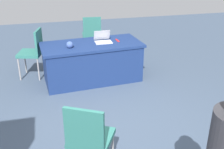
{
  "coord_description": "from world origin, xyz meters",
  "views": [
    {
      "loc": [
        0.75,
        2.92,
        2.35
      ],
      "look_at": [
        -0.04,
        -0.21,
        0.9
      ],
      "focal_mm": 43.98,
      "sensor_mm": 36.0,
      "label": 1
    }
  ],
  "objects_px": {
    "chair_tucked_left": "(89,137)",
    "chair_by_pillar": "(33,50)",
    "chair_aisle": "(92,33)",
    "laptop_silver": "(103,40)",
    "yarn_ball": "(70,45)",
    "scissors_red": "(117,40)",
    "table_foreground": "(92,62)"
  },
  "relations": [
    {
      "from": "chair_aisle",
      "to": "laptop_silver",
      "type": "relative_size",
      "value": 3.02
    },
    {
      "from": "chair_aisle",
      "to": "scissors_red",
      "type": "xyz_separation_m",
      "value": [
        -0.27,
        1.34,
        0.2
      ]
    },
    {
      "from": "chair_tucked_left",
      "to": "table_foreground",
      "type": "bearing_deg",
      "value": 108.3
    },
    {
      "from": "laptop_silver",
      "to": "chair_tucked_left",
      "type": "bearing_deg",
      "value": 74.57
    },
    {
      "from": "yarn_ball",
      "to": "scissors_red",
      "type": "bearing_deg",
      "value": -166.73
    },
    {
      "from": "scissors_red",
      "to": "table_foreground",
      "type": "bearing_deg",
      "value": -85.61
    },
    {
      "from": "scissors_red",
      "to": "chair_by_pillar",
      "type": "bearing_deg",
      "value": -105.58
    },
    {
      "from": "table_foreground",
      "to": "chair_tucked_left",
      "type": "height_order",
      "value": "chair_tucked_left"
    },
    {
      "from": "yarn_ball",
      "to": "scissors_red",
      "type": "distance_m",
      "value": 0.98
    },
    {
      "from": "chair_aisle",
      "to": "laptop_silver",
      "type": "xyz_separation_m",
      "value": [
        0.02,
        1.36,
        0.23
      ]
    },
    {
      "from": "chair_tucked_left",
      "to": "chair_by_pillar",
      "type": "height_order",
      "value": "chair_by_pillar"
    },
    {
      "from": "chair_by_pillar",
      "to": "chair_tucked_left",
      "type": "bearing_deg",
      "value": -153.34
    },
    {
      "from": "chair_tucked_left",
      "to": "chair_aisle",
      "type": "relative_size",
      "value": 0.99
    },
    {
      "from": "chair_aisle",
      "to": "chair_tucked_left",
      "type": "bearing_deg",
      "value": -95.22
    },
    {
      "from": "chair_aisle",
      "to": "yarn_ball",
      "type": "xyz_separation_m",
      "value": [
        0.69,
        1.57,
        0.25
      ]
    },
    {
      "from": "chair_tucked_left",
      "to": "laptop_silver",
      "type": "relative_size",
      "value": 3.0
    },
    {
      "from": "yarn_ball",
      "to": "scissors_red",
      "type": "xyz_separation_m",
      "value": [
        -0.95,
        -0.23,
        -0.06
      ]
    },
    {
      "from": "scissors_red",
      "to": "yarn_ball",
      "type": "bearing_deg",
      "value": -79.4
    },
    {
      "from": "chair_tucked_left",
      "to": "laptop_silver",
      "type": "height_order",
      "value": "chair_tucked_left"
    },
    {
      "from": "chair_by_pillar",
      "to": "scissors_red",
      "type": "relative_size",
      "value": 5.44
    },
    {
      "from": "yarn_ball",
      "to": "chair_by_pillar",
      "type": "bearing_deg",
      "value": -41.76
    },
    {
      "from": "chair_by_pillar",
      "to": "laptop_silver",
      "type": "bearing_deg",
      "value": -90.86
    },
    {
      "from": "chair_tucked_left",
      "to": "chair_by_pillar",
      "type": "bearing_deg",
      "value": 130.57
    },
    {
      "from": "chair_by_pillar",
      "to": "yarn_ball",
      "type": "bearing_deg",
      "value": -116.32
    },
    {
      "from": "chair_by_pillar",
      "to": "laptop_silver",
      "type": "distance_m",
      "value": 1.4
    },
    {
      "from": "chair_aisle",
      "to": "chair_by_pillar",
      "type": "distance_m",
      "value": 1.67
    },
    {
      "from": "yarn_ball",
      "to": "chair_tucked_left",
      "type": "bearing_deg",
      "value": 88.26
    },
    {
      "from": "scissors_red",
      "to": "chair_aisle",
      "type": "bearing_deg",
      "value": -171.36
    },
    {
      "from": "table_foreground",
      "to": "chair_tucked_left",
      "type": "xyz_separation_m",
      "value": [
        0.5,
        2.56,
        0.18
      ]
    },
    {
      "from": "chair_tucked_left",
      "to": "scissors_red",
      "type": "distance_m",
      "value": 2.83
    },
    {
      "from": "chair_aisle",
      "to": "laptop_silver",
      "type": "distance_m",
      "value": 1.38
    },
    {
      "from": "chair_tucked_left",
      "to": "scissors_red",
      "type": "height_order",
      "value": "chair_tucked_left"
    }
  ]
}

